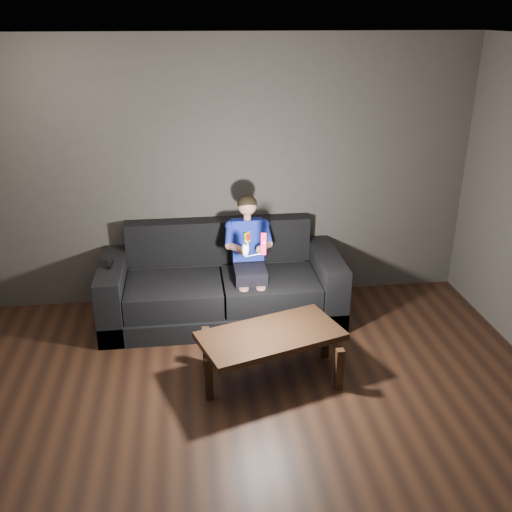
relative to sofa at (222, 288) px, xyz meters
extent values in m
plane|color=black|center=(0.13, -2.05, -0.30)|extent=(5.00, 5.00, 0.00)
cube|color=#3F3A37|center=(0.13, 0.45, 1.05)|extent=(5.00, 0.04, 2.70)
cube|color=silver|center=(0.13, -2.05, 2.40)|extent=(5.00, 5.00, 0.02)
cube|color=black|center=(0.00, -0.03, -0.20)|extent=(2.36, 1.02, 0.20)
cube|color=black|center=(-0.47, -0.14, 0.03)|extent=(0.92, 0.72, 0.25)
cube|color=black|center=(0.47, -0.14, 0.03)|extent=(0.92, 0.72, 0.25)
cube|color=black|center=(0.00, 0.36, 0.38)|extent=(1.89, 0.24, 0.46)
cube|color=black|center=(-1.06, -0.03, 0.02)|extent=(0.24, 1.02, 0.64)
cube|color=black|center=(1.06, -0.03, 0.02)|extent=(0.24, 1.02, 0.64)
cube|color=black|center=(0.27, -0.16, 0.22)|extent=(0.30, 0.39, 0.14)
cube|color=navy|center=(0.27, 0.04, 0.50)|extent=(0.30, 0.22, 0.43)
cube|color=#FFEC04|center=(0.27, -0.05, 0.56)|extent=(0.09, 0.09, 0.10)
cube|color=red|center=(0.27, -0.05, 0.56)|extent=(0.06, 0.06, 0.07)
cylinder|color=tan|center=(0.27, 0.04, 0.73)|extent=(0.07, 0.07, 0.06)
sphere|color=tan|center=(0.27, 0.04, 0.85)|extent=(0.18, 0.18, 0.18)
ellipsoid|color=black|center=(0.27, 0.05, 0.87)|extent=(0.19, 0.19, 0.16)
cylinder|color=navy|center=(0.08, -0.02, 0.57)|extent=(0.08, 0.23, 0.19)
cylinder|color=navy|center=(0.46, -0.02, 0.57)|extent=(0.08, 0.23, 0.19)
cylinder|color=tan|center=(0.14, -0.19, 0.53)|extent=(0.14, 0.24, 0.10)
cylinder|color=tan|center=(0.41, -0.19, 0.53)|extent=(0.14, 0.24, 0.10)
sphere|color=tan|center=(0.19, -0.28, 0.52)|extent=(0.09, 0.09, 0.09)
sphere|color=tan|center=(0.35, -0.28, 0.52)|extent=(0.09, 0.09, 0.09)
cylinder|color=tan|center=(0.19, -0.36, 0.00)|extent=(0.09, 0.09, 0.35)
cylinder|color=tan|center=(0.35, -0.36, 0.00)|extent=(0.09, 0.09, 0.35)
cube|color=#D31643|center=(0.35, -0.50, 0.67)|extent=(0.06, 0.08, 0.20)
cube|color=maroon|center=(0.35, -0.52, 0.73)|extent=(0.03, 0.02, 0.03)
cylinder|color=white|center=(0.35, -0.52, 0.66)|extent=(0.02, 0.01, 0.02)
ellipsoid|color=white|center=(0.19, -0.50, 0.63)|extent=(0.08, 0.10, 0.16)
cylinder|color=black|center=(0.19, -0.53, 0.68)|extent=(0.03, 0.01, 0.03)
cube|color=black|center=(-1.06, -0.09, 0.36)|extent=(0.05, 0.17, 0.03)
cube|color=black|center=(-1.06, -0.04, 0.38)|extent=(0.02, 0.02, 0.00)
cube|color=black|center=(0.33, -1.13, 0.10)|extent=(1.29, 0.91, 0.05)
cube|color=black|center=(-0.20, -1.37, -0.11)|extent=(0.06, 0.06, 0.37)
cube|color=black|center=(0.86, -1.37, -0.11)|extent=(0.06, 0.06, 0.37)
cube|color=black|center=(-0.20, -0.90, -0.11)|extent=(0.06, 0.06, 0.37)
cube|color=black|center=(0.86, -0.90, -0.11)|extent=(0.06, 0.06, 0.37)
camera|label=1|loc=(-0.30, -5.15, 2.56)|focal=40.00mm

